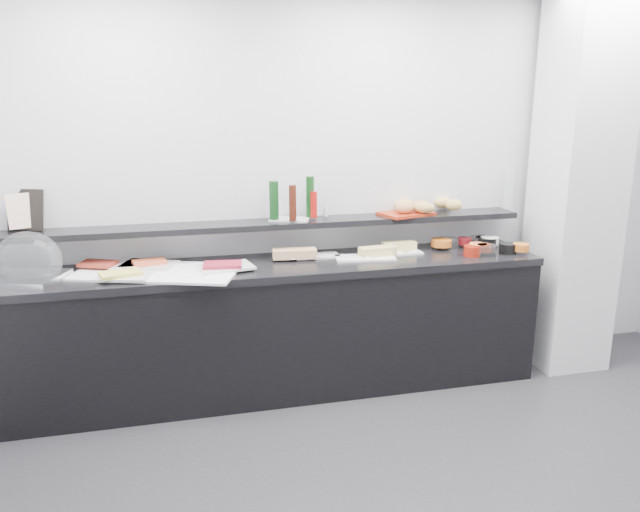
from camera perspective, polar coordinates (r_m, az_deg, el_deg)
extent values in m
cube|color=silver|center=(4.48, 3.92, 6.42)|extent=(5.00, 0.02, 2.70)
cube|color=silver|center=(4.86, 22.45, 5.98)|extent=(0.50, 0.50, 2.70)
cube|color=black|center=(4.28, -4.09, -6.85)|extent=(3.60, 0.60, 0.85)
cube|color=black|center=(4.13, -4.20, -1.04)|extent=(3.62, 0.62, 0.05)
cube|color=black|center=(4.24, -4.67, 2.91)|extent=(3.60, 0.25, 0.04)
cube|color=silver|center=(4.14, -25.89, -1.82)|extent=(0.61, 0.51, 0.04)
ellipsoid|color=silver|center=(4.12, -25.06, -0.28)|extent=(0.45, 0.36, 0.34)
cube|color=white|center=(4.04, -14.67, -1.39)|extent=(1.10, 0.78, 0.01)
cube|color=white|center=(4.22, -16.74, -0.65)|extent=(0.34, 0.24, 0.01)
cube|color=maroon|center=(4.20, -19.64, -0.66)|extent=(0.26, 0.21, 0.02)
cube|color=silver|center=(4.15, -15.39, -0.77)|extent=(0.40, 0.34, 0.01)
cube|color=#E1542E|center=(4.15, -15.34, -0.53)|extent=(0.23, 0.17, 0.02)
cube|color=silver|center=(3.93, -17.39, -1.80)|extent=(0.33, 0.27, 0.01)
cube|color=#D8CE54|center=(3.93, -17.80, -1.54)|extent=(0.27, 0.21, 0.02)
cube|color=white|center=(4.00, -8.63, -1.01)|extent=(0.38, 0.29, 0.01)
cube|color=maroon|center=(3.98, -8.90, -0.79)|extent=(0.26, 0.18, 0.02)
cube|color=white|center=(4.28, -0.30, 0.00)|extent=(0.31, 0.13, 0.01)
cube|color=tan|center=(4.20, -2.36, 0.24)|extent=(0.30, 0.14, 0.06)
cylinder|color=silver|center=(4.18, -1.72, -0.19)|extent=(0.15, 0.07, 0.01)
cube|color=white|center=(4.24, 4.16, -0.17)|extent=(0.42, 0.22, 0.01)
cube|color=#D6BA70|center=(4.27, 5.27, 0.45)|extent=(0.26, 0.12, 0.06)
cylinder|color=silver|center=(4.20, 3.76, -0.16)|extent=(0.16, 0.04, 0.01)
cube|color=white|center=(4.39, 7.25, 0.28)|extent=(0.32, 0.15, 0.01)
cube|color=#E7D079|center=(4.44, 7.24, 0.92)|extent=(0.24, 0.10, 0.06)
cylinder|color=#B5B8BC|center=(4.43, 8.15, 0.51)|extent=(0.13, 0.10, 0.01)
cylinder|color=silver|center=(4.62, 11.65, 1.16)|extent=(0.15, 0.15, 0.07)
cylinder|color=orange|center=(4.57, 11.03, 1.20)|extent=(0.17, 0.17, 0.05)
cylinder|color=black|center=(4.72, 14.92, 1.23)|extent=(0.19, 0.19, 0.07)
cylinder|color=maroon|center=(4.66, 13.07, 1.34)|extent=(0.13, 0.13, 0.05)
cylinder|color=white|center=(4.73, 14.46, 1.31)|extent=(0.18, 0.18, 0.07)
cylinder|color=white|center=(4.73, 15.25, 1.39)|extent=(0.14, 0.14, 0.05)
cylinder|color=maroon|center=(4.43, 13.74, 0.45)|extent=(0.16, 0.16, 0.07)
cylinder|color=#631F0E|center=(4.49, 14.75, 0.72)|extent=(0.13, 0.13, 0.05)
cylinder|color=silver|center=(4.48, 14.74, 0.53)|extent=(0.23, 0.23, 0.07)
cylinder|color=orange|center=(4.50, 14.24, 0.79)|extent=(0.13, 0.13, 0.05)
cylinder|color=black|center=(4.57, 16.79, 0.68)|extent=(0.16, 0.16, 0.07)
cylinder|color=#C9651B|center=(4.58, 17.89, 0.77)|extent=(0.12, 0.12, 0.05)
cube|color=black|center=(4.35, -25.33, 3.84)|extent=(0.24, 0.15, 0.26)
cube|color=beige|center=(4.31, -25.53, 3.75)|extent=(0.19, 0.11, 0.22)
cube|color=silver|center=(4.28, -2.78, 3.39)|extent=(0.30, 0.25, 0.01)
cylinder|color=#103B15|center=(4.22, -4.23, 5.10)|extent=(0.08, 0.08, 0.26)
cylinder|color=#3E150B|center=(4.17, -2.52, 4.88)|extent=(0.06, 0.06, 0.24)
cylinder|color=#0F3913|center=(4.29, -0.91, 5.44)|extent=(0.07, 0.07, 0.28)
cylinder|color=#AC110C|center=(4.27, -0.57, 4.72)|extent=(0.06, 0.06, 0.18)
cylinder|color=silver|center=(4.34, 0.56, 4.12)|extent=(0.04, 0.04, 0.07)
cylinder|color=white|center=(4.34, -0.47, 4.13)|extent=(0.04, 0.04, 0.07)
cube|color=#A12911|center=(4.49, 7.86, 3.87)|extent=(0.41, 0.34, 0.02)
ellipsoid|color=#AF8343|center=(4.58, 7.84, 4.72)|extent=(0.14, 0.10, 0.08)
ellipsoid|color=tan|center=(4.53, 7.70, 4.63)|extent=(0.16, 0.11, 0.08)
ellipsoid|color=#D7A752|center=(4.71, 11.21, 4.85)|extent=(0.14, 0.10, 0.08)
ellipsoid|color=#B37744|center=(4.42, 7.74, 4.38)|extent=(0.14, 0.09, 0.08)
ellipsoid|color=#BB9247|center=(4.46, 9.49, 4.40)|extent=(0.18, 0.15, 0.08)
ellipsoid|color=tan|center=(4.60, 12.16, 4.59)|extent=(0.14, 0.11, 0.08)
ellipsoid|color=#B77446|center=(4.53, 9.18, 4.58)|extent=(0.17, 0.13, 0.08)
cylinder|color=white|center=(4.85, 16.83, 5.85)|extent=(0.09, 0.09, 0.30)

